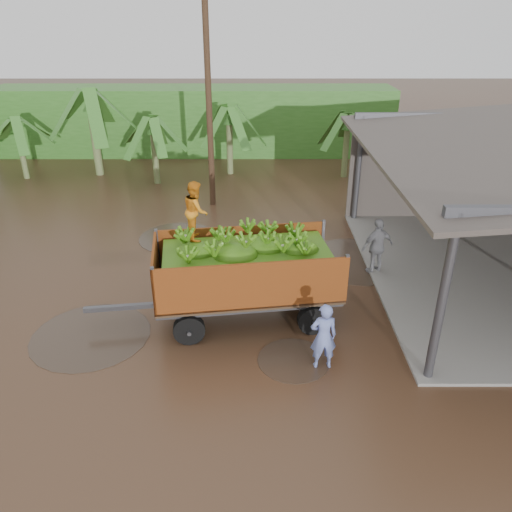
{
  "coord_description": "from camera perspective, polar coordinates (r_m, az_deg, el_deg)",
  "views": [
    {
      "loc": [
        1.44,
        -12.52,
        7.44
      ],
      "look_at": [
        1.45,
        -0.7,
        1.57
      ],
      "focal_mm": 35.0,
      "sensor_mm": 36.0,
      "label": 1
    }
  ],
  "objects": [
    {
      "name": "utility_pole",
      "position": [
        20.28,
        -5.43,
        17.4
      ],
      "size": [
        1.2,
        0.24,
        8.49
      ],
      "color": "#47301E",
      "rests_on": "ground"
    },
    {
      "name": "man_grey",
      "position": [
        15.73,
        13.7,
        1.07
      ],
      "size": [
        1.15,
        0.79,
        1.81
      ],
      "primitive_type": "imported",
      "rotation": [
        0.0,
        0.0,
        3.5
      ],
      "color": "gray",
      "rests_on": "ground"
    },
    {
      "name": "ground",
      "position": [
        14.64,
        -5.69,
        -4.29
      ],
      "size": [
        100.0,
        100.0,
        0.0
      ],
      "primitive_type": "plane",
      "color": "black",
      "rests_on": "ground"
    },
    {
      "name": "banana_trailer",
      "position": [
        12.83,
        -1.17,
        -1.58
      ],
      "size": [
        6.63,
        2.9,
        3.68
      ],
      "rotation": [
        0.0,
        0.0,
        0.14
      ],
      "color": "#A64D17",
      "rests_on": "ground"
    },
    {
      "name": "hedge_north",
      "position": [
        29.27,
        -7.03,
        15.12
      ],
      "size": [
        22.0,
        3.0,
        3.6
      ],
      "primitive_type": "cube",
      "color": "#2D661E",
      "rests_on": "ground"
    },
    {
      "name": "man_blue",
      "position": [
        11.45,
        7.72,
        -9.08
      ],
      "size": [
        0.64,
        0.45,
        1.67
      ],
      "primitive_type": "imported",
      "rotation": [
        0.0,
        0.0,
        3.23
      ],
      "color": "#6878BE",
      "rests_on": "ground"
    }
  ]
}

